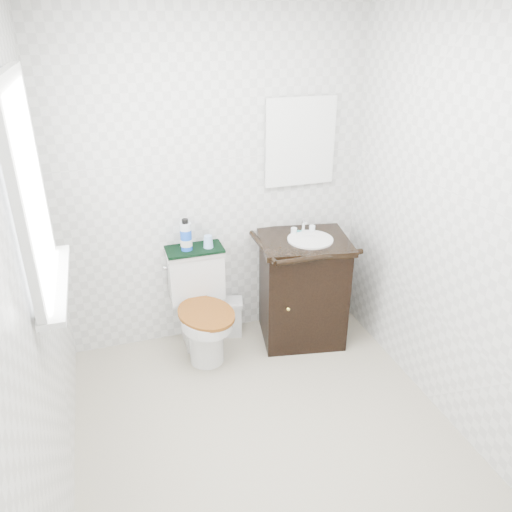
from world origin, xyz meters
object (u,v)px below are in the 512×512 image
vanity (303,287)px  trash_bin (230,317)px  toilet (201,310)px  cup (208,242)px  mouthwash_bottle (186,236)px

vanity → trash_bin: 0.62m
toilet → cup: bearing=46.7°
trash_bin → cup: cup is taller
vanity → cup: vanity is taller
vanity → cup: bearing=165.6°
trash_bin → cup: 0.69m
vanity → trash_bin: (-0.52, 0.20, -0.28)m
trash_bin → cup: bearing=-170.0°
cup → vanity: bearing=-14.4°
trash_bin → vanity: bearing=-20.8°
mouthwash_bottle → cup: mouthwash_bottle is taller
vanity → toilet: bearing=175.0°
mouthwash_bottle → cup: (0.15, -0.01, -0.06)m
vanity → trash_bin: bearing=159.2°
mouthwash_bottle → toilet: bearing=-63.9°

